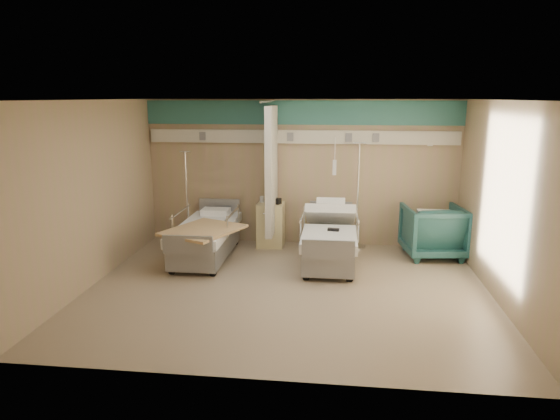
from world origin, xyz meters
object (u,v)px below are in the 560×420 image
at_px(iv_stand_right, 357,227).
at_px(bed_left, 206,241).
at_px(bedside_cabinet, 271,225).
at_px(visitor_armchair, 433,231).
at_px(bed_right, 329,246).
at_px(iv_stand_left, 188,226).

bearing_deg(iv_stand_right, bed_left, -160.05).
relative_size(bedside_cabinet, visitor_armchair, 0.82).
xyz_separation_m(visitor_armchair, iv_stand_right, (-1.35, 0.38, -0.06)).
bearing_deg(bed_left, bed_right, 0.00).
xyz_separation_m(bedside_cabinet, iv_stand_right, (1.65, 0.08, -0.01)).
bearing_deg(bed_right, bed_left, 180.00).
bearing_deg(visitor_armchair, bed_left, 0.83).
bearing_deg(bed_left, bedside_cabinet, 40.60).
bearing_deg(iv_stand_right, iv_stand_left, -176.63).
xyz_separation_m(bedside_cabinet, visitor_armchair, (3.00, -0.30, 0.05)).
xyz_separation_m(bed_right, visitor_armchair, (1.85, 0.60, 0.16)).
bearing_deg(bed_right, iv_stand_left, 164.12).
relative_size(bed_left, iv_stand_left, 1.17).
relative_size(bedside_cabinet, iv_stand_left, 0.46).
height_order(bedside_cabinet, iv_stand_left, iv_stand_left).
distance_m(bed_left, iv_stand_left, 0.97).
relative_size(bedside_cabinet, iv_stand_right, 0.42).
bearing_deg(bed_right, visitor_armchair, 17.97).
relative_size(bed_left, bedside_cabinet, 2.54).
bearing_deg(iv_stand_left, bed_left, -54.21).
xyz_separation_m(bed_left, iv_stand_right, (2.70, 0.98, 0.10)).
relative_size(bed_right, bedside_cabinet, 2.54).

